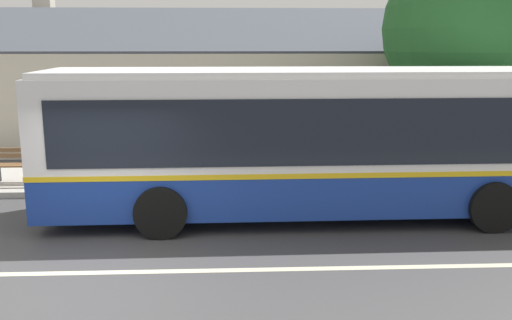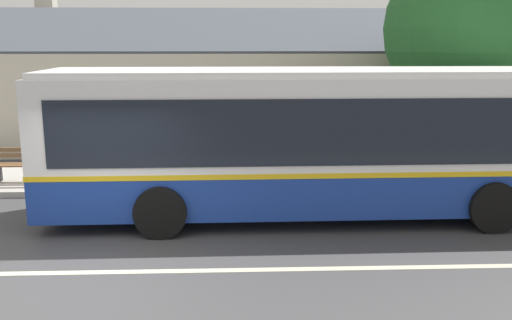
# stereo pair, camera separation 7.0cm
# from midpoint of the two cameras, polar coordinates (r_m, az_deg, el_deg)

# --- Properties ---
(ground_plane) EXTENTS (300.00, 300.00, 0.00)m
(ground_plane) POSITION_cam_midpoint_polar(r_m,az_deg,el_deg) (9.68, -15.89, -10.77)
(ground_plane) COLOR #424244
(sidewalk_far) EXTENTS (60.00, 3.00, 0.15)m
(sidewalk_far) POSITION_cam_midpoint_polar(r_m,az_deg,el_deg) (15.27, -10.74, -1.86)
(sidewalk_far) COLOR #ADAAA3
(sidewalk_far) RESTS_ON ground
(lane_divider_stripe) EXTENTS (60.00, 0.16, 0.01)m
(lane_divider_stripe) POSITION_cam_midpoint_polar(r_m,az_deg,el_deg) (9.68, -15.89, -10.75)
(lane_divider_stripe) COLOR beige
(lane_divider_stripe) RESTS_ON ground
(community_building) EXTENTS (27.89, 10.44, 5.90)m
(community_building) POSITION_cam_midpoint_polar(r_m,az_deg,el_deg) (22.94, -2.10, 7.13)
(community_building) COLOR beige
(community_building) RESTS_ON ground
(transit_bus) EXTENTS (11.04, 2.87, 3.08)m
(transit_bus) POSITION_cam_midpoint_polar(r_m,az_deg,el_deg) (11.86, 5.79, 2.15)
(transit_bus) COLOR navy
(transit_bus) RESTS_ON ground
(bench_by_building) EXTENTS (1.61, 0.51, 0.94)m
(bench_by_building) POSITION_cam_midpoint_polar(r_m,az_deg,el_deg) (15.34, -22.24, -0.62)
(bench_by_building) COLOR brown
(bench_by_building) RESTS_ON sidewalk_far
(street_tree_primary) EXTENTS (4.69, 4.69, 6.31)m
(street_tree_primary) POSITION_cam_midpoint_polar(r_m,az_deg,el_deg) (17.13, 20.69, 11.64)
(street_tree_primary) COLOR #4C3828
(street_tree_primary) RESTS_ON ground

